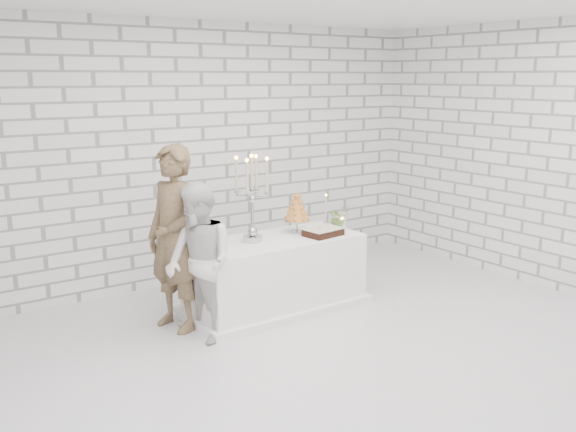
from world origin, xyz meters
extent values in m
cube|color=silver|center=(0.00, 0.00, 0.00)|extent=(6.00, 5.00, 0.01)
cube|color=white|center=(0.00, 2.50, 1.50)|extent=(6.00, 0.01, 3.00)
cube|color=white|center=(3.00, 0.00, 1.50)|extent=(0.01, 5.00, 3.00)
cube|color=white|center=(0.08, 1.13, 0.38)|extent=(1.80, 0.80, 0.75)
imported|color=brown|center=(-0.99, 1.24, 0.89)|extent=(0.59, 0.74, 1.78)
imported|color=white|center=(-0.93, 0.86, 0.73)|extent=(0.58, 0.73, 1.46)
cube|color=black|center=(0.57, 0.95, 0.79)|extent=(0.40, 0.31, 0.08)
cylinder|color=white|center=(0.89, 1.04, 0.81)|extent=(0.09, 0.09, 0.12)
cylinder|color=beige|center=(0.93, 1.37, 0.91)|extent=(0.07, 0.07, 0.32)
imported|color=olive|center=(0.87, 1.07, 0.89)|extent=(0.26, 0.23, 0.27)
camera|label=1|loc=(-3.44, -4.11, 2.38)|focal=39.64mm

